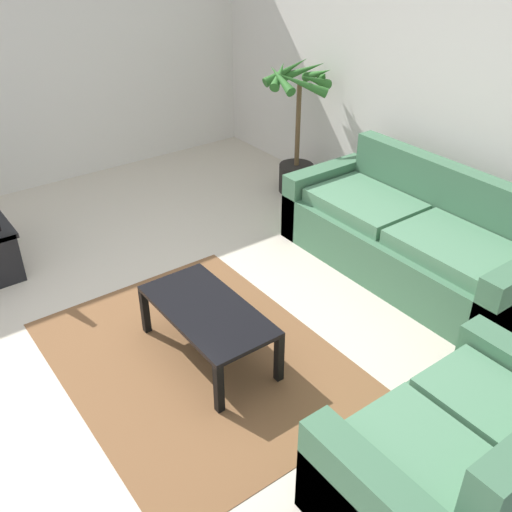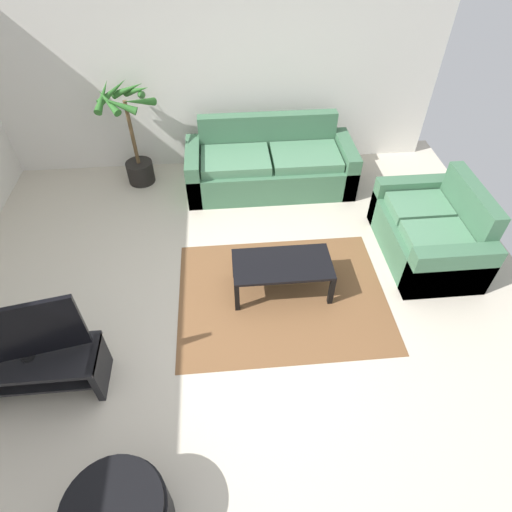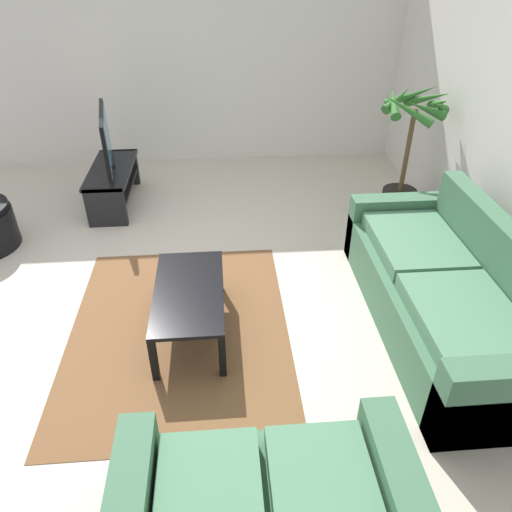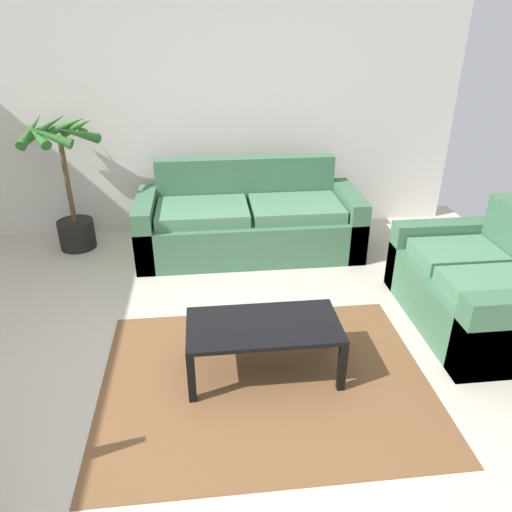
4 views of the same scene
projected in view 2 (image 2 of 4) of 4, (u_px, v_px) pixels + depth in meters
ground_plane at (234, 317)px, 4.30m from camera, size 6.60×6.60×0.00m
wall_back at (218, 70)px, 5.48m from camera, size 6.00×0.06×2.70m
couch_main at (270, 167)px, 5.75m from camera, size 2.23×0.90×0.90m
couch_loveseat at (430, 233)px, 4.78m from camera, size 0.90×1.40×0.90m
tv_stand at (36, 367)px, 3.57m from camera, size 1.10×0.45×0.44m
tv at (13, 334)px, 3.23m from camera, size 1.03×0.23×0.62m
coffee_table at (282, 267)px, 4.34m from camera, size 1.02×0.52×0.40m
area_rug at (282, 296)px, 4.51m from camera, size 2.20×1.70×0.01m
potted_palm at (133, 138)px, 5.57m from camera, size 0.77×0.76×1.38m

